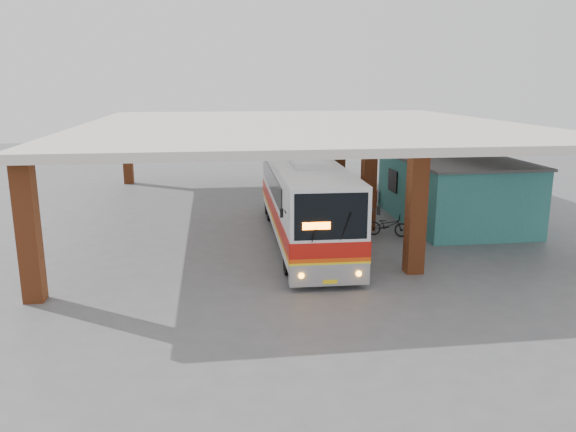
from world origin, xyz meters
The scene contains 8 objects.
ground centered at (0.00, 0.00, 0.00)m, with size 90.00×90.00×0.00m, color #515154.
brick_columns centered at (1.43, 5.00, 2.17)m, with size 20.10×21.60×4.35m.
canopy_roof centered at (0.50, 6.50, 4.50)m, with size 21.00×23.00×0.30m, color beige.
shop_building centered at (7.49, 4.00, 1.56)m, with size 5.20×8.20×3.11m.
coach_bus centered at (-0.18, 1.64, 1.81)m, with size 2.93×12.56×3.64m.
motorcycle centered at (3.58, 1.80, 0.48)m, with size 0.64×1.84×0.97m, color black.
pedestrian centered at (0.56, -2.57, 0.75)m, with size 0.55×0.36×1.51m, color red.
red_chair centered at (4.73, 7.75, 0.40)m, with size 0.61×0.61×0.88m.
Camera 1 is at (-3.97, -21.18, 6.56)m, focal length 35.00 mm.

